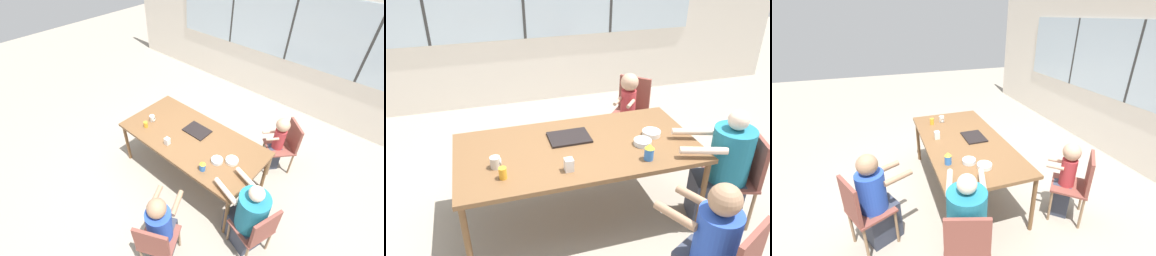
{
  "view_description": "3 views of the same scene",
  "coord_description": "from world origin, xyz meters",
  "views": [
    {
      "loc": [
        1.8,
        -2.0,
        3.25
      ],
      "look_at": [
        0.0,
        0.0,
        0.94
      ],
      "focal_mm": 24.0,
      "sensor_mm": 36.0,
      "label": 1
    },
    {
      "loc": [
        -0.77,
        -2.64,
        2.44
      ],
      "look_at": [
        0.0,
        0.0,
        0.94
      ],
      "focal_mm": 35.0,
      "sensor_mm": 36.0,
      "label": 2
    },
    {
      "loc": [
        2.87,
        -0.97,
        2.29
      ],
      "look_at": [
        0.0,
        0.0,
        0.94
      ],
      "focal_mm": 24.0,
      "sensor_mm": 36.0,
      "label": 3
    }
  ],
  "objects": [
    {
      "name": "chair_for_toddler",
      "position": [
        0.98,
        1.07,
        0.52
      ],
      "size": [
        0.57,
        0.57,
        0.87
      ],
      "rotation": [
        0.0,
        0.0,
        -3.88
      ],
      "color": "brown",
      "rests_on": "ground_plane"
    },
    {
      "name": "coffee_mug",
      "position": [
        -0.71,
        -0.12,
        0.81
      ],
      "size": [
        0.09,
        0.08,
        0.1
      ],
      "color": "beige",
      "rests_on": "dining_table"
    },
    {
      "name": "sippy_cup",
      "position": [
        0.49,
        -0.35,
        0.83
      ],
      "size": [
        0.08,
        0.08,
        0.15
      ],
      "color": "blue",
      "rests_on": "dining_table"
    },
    {
      "name": "person_man_blue_shirt",
      "position": [
        0.57,
        -1.15,
        0.49
      ],
      "size": [
        0.48,
        0.58,
        1.07
      ],
      "rotation": [
        0.0,
        0.0,
        0.46
      ],
      "color": "#333847",
      "rests_on": "ground_plane"
    },
    {
      "name": "ground_plane",
      "position": [
        0.0,
        0.0,
        0.0
      ],
      "size": [
        16.0,
        16.0,
        0.0
      ],
      "primitive_type": "plane",
      "color": "gray"
    },
    {
      "name": "juice_glass",
      "position": [
        -0.67,
        -0.29,
        0.81
      ],
      "size": [
        0.06,
        0.06,
        0.09
      ],
      "color": "gold",
      "rests_on": "dining_table"
    },
    {
      "name": "person_woman_green_shirt",
      "position": [
        1.22,
        -0.39,
        0.49
      ],
      "size": [
        0.7,
        0.52,
        1.12
      ],
      "rotation": [
        0.0,
        0.0,
        1.26
      ],
      "color": "#333847",
      "rests_on": "ground_plane"
    },
    {
      "name": "dining_table",
      "position": [
        0.0,
        0.0,
        0.71
      ],
      "size": [
        2.08,
        1.04,
        0.76
      ],
      "color": "brown",
      "rests_on": "ground_plane"
    },
    {
      "name": "food_tray_dark",
      "position": [
        -0.04,
        0.15,
        0.77
      ],
      "size": [
        0.36,
        0.27,
        0.02
      ],
      "color": "black",
      "rests_on": "dining_table"
    },
    {
      "name": "bowl_white_shallow",
      "position": [
        0.69,
        -0.0,
        0.78
      ],
      "size": [
        0.16,
        0.16,
        0.05
      ],
      "color": "white",
      "rests_on": "dining_table"
    },
    {
      "name": "milk_carton_small",
      "position": [
        -0.17,
        -0.32,
        0.81
      ],
      "size": [
        0.07,
        0.07,
        0.1
      ],
      "color": "silver",
      "rests_on": "dining_table"
    },
    {
      "name": "wall_back_with_windows",
      "position": [
        0.0,
        2.75,
        1.42
      ],
      "size": [
        8.4,
        0.08,
        2.8
      ],
      "color": "silver",
      "rests_on": "ground_plane"
    },
    {
      "name": "bowl_cereal",
      "position": [
        0.55,
        -0.13,
        0.78
      ],
      "size": [
        0.15,
        0.15,
        0.05
      ],
      "color": "silver",
      "rests_on": "dining_table"
    },
    {
      "name": "chair_for_woman_green_shirt",
      "position": [
        1.38,
        -0.44,
        0.52
      ],
      "size": [
        0.5,
        0.5,
        0.87
      ],
      "rotation": [
        0.0,
        0.0,
        1.26
      ],
      "color": "brown",
      "rests_on": "ground_plane"
    },
    {
      "name": "person_toddler",
      "position": [
        0.88,
        0.96,
        0.51
      ],
      "size": [
        0.34,
        0.35,
        0.98
      ],
      "rotation": [
        0.0,
        0.0,
        -3.88
      ],
      "color": "#333847",
      "rests_on": "ground_plane"
    }
  ]
}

